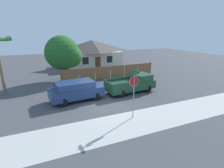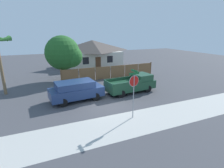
# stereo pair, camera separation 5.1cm
# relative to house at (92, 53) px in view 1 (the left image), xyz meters

# --- Properties ---
(ground_plane) EXTENTS (80.00, 80.00, 0.00)m
(ground_plane) POSITION_rel_house_xyz_m (-4.26, -17.23, -2.36)
(ground_plane) COLOR #47474C
(sidewalk_strip) EXTENTS (36.00, 3.20, 0.01)m
(sidewalk_strip) POSITION_rel_house_xyz_m (-4.26, -20.83, -2.36)
(sidewalk_strip) COLOR beige
(sidewalk_strip) RESTS_ON ground
(wooden_fence) EXTENTS (12.83, 0.12, 1.75)m
(wooden_fence) POSITION_rel_house_xyz_m (-0.41, -9.28, -1.54)
(wooden_fence) COLOR brown
(wooden_fence) RESTS_ON ground
(house) EXTENTS (9.97, 6.64, 4.56)m
(house) POSITION_rel_house_xyz_m (0.00, 0.00, 0.00)
(house) COLOR beige
(house) RESTS_ON ground
(oak_tree) EXTENTS (4.39, 4.18, 5.58)m
(oak_tree) POSITION_rel_house_xyz_m (-6.02, -8.05, 1.03)
(oak_tree) COLOR brown
(oak_tree) RESTS_ON ground
(red_suv) EXTENTS (4.84, 2.45, 1.78)m
(red_suv) POSITION_rel_house_xyz_m (-6.26, -15.23, -1.39)
(red_suv) COLOR navy
(red_suv) RESTS_ON ground
(orange_pickup) EXTENTS (5.25, 2.42, 1.77)m
(orange_pickup) POSITION_rel_house_xyz_m (-0.51, -15.21, -1.50)
(orange_pickup) COLOR #1E472D
(orange_pickup) RESTS_ON ground
(stop_sign) EXTENTS (0.81, 0.73, 3.53)m
(stop_sign) POSITION_rel_house_xyz_m (-3.25, -20.15, 0.04)
(stop_sign) COLOR gray
(stop_sign) RESTS_ON ground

